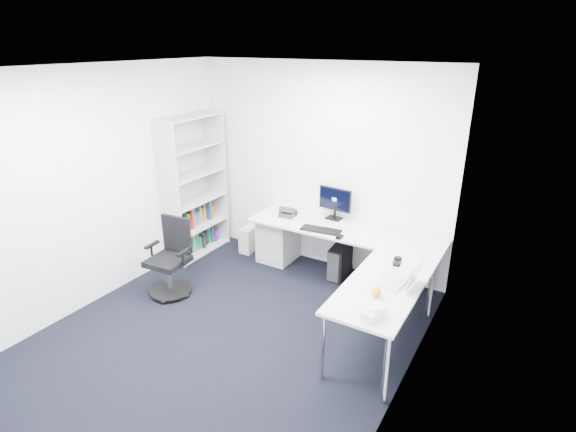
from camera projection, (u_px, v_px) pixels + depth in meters
The scene contains 21 objects.
ground at pixel (225, 337), 4.73m from camera, with size 4.20×4.20×0.00m, color black.
ceiling at pixel (209, 69), 3.74m from camera, with size 4.20×4.20×0.00m, color white.
wall_back at pixel (319, 168), 5.92m from camera, with size 3.60×0.02×2.70m, color white.
wall_left at pixel (93, 189), 5.09m from camera, with size 0.02×4.20×2.70m, color white.
wall_right at pixel (406, 263), 3.39m from camera, with size 0.02×4.20×2.70m, color white.
l_desk at pixel (331, 266), 5.46m from camera, with size 2.48×1.39×0.72m, color silver, non-canonical shape.
drawer_pedestal at pixel (279, 236), 6.33m from camera, with size 0.45×0.56×0.68m, color silver.
bookshelf at pixel (194, 187), 6.30m from camera, with size 0.39×1.00×1.99m, color #B7B9B9, non-canonical shape.
task_chair at pixel (168, 259), 5.38m from camera, with size 0.53×0.53×0.95m, color black, non-canonical shape.
black_pc_tower at pixel (340, 261), 5.88m from camera, with size 0.20×0.45×0.44m, color black.
beige_pc_tower at pixel (251, 238), 6.65m from camera, with size 0.18×0.40×0.38m, color #BCB7A0.
power_strip at pixel (375, 272), 6.01m from camera, with size 0.37×0.06×0.04m, color silver.
monitor at pixel (335, 203), 5.84m from camera, with size 0.46×0.15×0.44m, color black, non-canonical shape.
black_keyboard at pixel (321, 230), 5.54m from camera, with size 0.49×0.18×0.02m, color black.
mouse at pixel (340, 237), 5.33m from camera, with size 0.06×0.10×0.03m, color black.
desk_phone at pixel (288, 211), 5.99m from camera, with size 0.20×0.20×0.14m, color #2A2A2C, non-canonical shape.
laptop at pixel (393, 271), 4.33m from camera, with size 0.35×0.34×0.25m, color silver, non-canonical shape.
white_keyboard at pixel (374, 279), 4.41m from camera, with size 0.11×0.40×0.01m, color silver.
headphones at pixel (397, 260), 4.75m from camera, with size 0.12×0.19×0.05m, color black, non-canonical shape.
orange_fruit at pixel (376, 292), 4.11m from camera, with size 0.09×0.09×0.09m, color orange.
tissue_box at pixel (373, 314), 3.80m from camera, with size 0.12×0.23×0.08m, color silver.
Camera 1 is at (2.57, -3.06, 2.92)m, focal length 28.00 mm.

